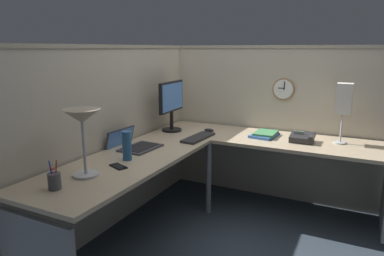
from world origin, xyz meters
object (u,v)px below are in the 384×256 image
at_px(monitor, 172,102).
at_px(book_stack, 265,134).
at_px(laptop, 131,144).
at_px(thermos_flask, 127,146).
at_px(cell_phone, 118,166).
at_px(office_phone, 303,138).
at_px(computer_mouse, 209,130).
at_px(desk_lamp_dome, 82,122).
at_px(pen_cup, 54,181).
at_px(keyboard, 198,138).
at_px(desk_lamp_paper, 344,100).
at_px(wall_clock, 284,89).

bearing_deg(monitor, book_stack, -78.35).
bearing_deg(laptop, thermos_flask, -149.10).
xyz_separation_m(cell_phone, office_phone, (1.28, -1.05, 0.03)).
height_order(computer_mouse, cell_phone, computer_mouse).
xyz_separation_m(desk_lamp_dome, office_phone, (1.52, -1.14, -0.33)).
xyz_separation_m(pen_cup, thermos_flask, (0.65, -0.05, 0.06)).
height_order(monitor, office_phone, monitor).
bearing_deg(book_stack, thermos_flask, 147.69).
xyz_separation_m(keyboard, desk_lamp_paper, (0.41, -1.19, 0.37)).
relative_size(cell_phone, wall_clock, 0.65).
xyz_separation_m(desk_lamp_dome, thermos_flask, (0.40, -0.04, -0.25)).
bearing_deg(desk_lamp_dome, book_stack, -26.45).
bearing_deg(desk_lamp_paper, monitor, 98.81).
distance_m(cell_phone, wall_clock, 1.87).
distance_m(computer_mouse, pen_cup, 1.77).
relative_size(pen_cup, thermos_flask, 0.82).
relative_size(thermos_flask, wall_clock, 1.00).
bearing_deg(monitor, wall_clock, -62.91).
distance_m(cell_phone, desk_lamp_paper, 1.98).
bearing_deg(computer_mouse, thermos_flask, 170.36).
xyz_separation_m(computer_mouse, thermos_flask, (-1.10, 0.19, 0.09)).
distance_m(book_stack, wall_clock, 0.52).
relative_size(desk_lamp_dome, cell_phone, 3.09).
xyz_separation_m(desk_lamp_dome, desk_lamp_paper, (1.62, -1.44, 0.02)).
bearing_deg(keyboard, cell_phone, 173.73).
distance_m(keyboard, pen_cup, 1.48).
relative_size(cell_phone, book_stack, 0.47).
bearing_deg(office_phone, keyboard, 109.19).
height_order(monitor, cell_phone, monitor).
distance_m(monitor, desk_lamp_paper, 1.59).
bearing_deg(monitor, laptop, 179.50).
relative_size(monitor, thermos_flask, 2.27).
bearing_deg(pen_cup, cell_phone, -10.26).
bearing_deg(book_stack, desk_lamp_paper, -85.16).
distance_m(laptop, pen_cup, 0.96).
bearing_deg(desk_lamp_paper, wall_clock, 65.31).
distance_m(keyboard, computer_mouse, 0.29).
height_order(keyboard, office_phone, office_phone).
height_order(cell_phone, wall_clock, wall_clock).
bearing_deg(desk_lamp_paper, laptop, 120.45).
height_order(laptop, thermos_flask, thermos_flask).
xyz_separation_m(pen_cup, cell_phone, (0.49, -0.09, -0.05)).
bearing_deg(thermos_flask, pen_cup, 176.02).
bearing_deg(wall_clock, office_phone, -143.49).
relative_size(keyboard, thermos_flask, 1.95).
distance_m(office_phone, wall_clock, 0.60).
bearing_deg(cell_phone, wall_clock, -3.30).
xyz_separation_m(keyboard, thermos_flask, (-0.81, 0.21, 0.10)).
bearing_deg(cell_phone, office_phone, -17.41).
distance_m(laptop, wall_clock, 1.61).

